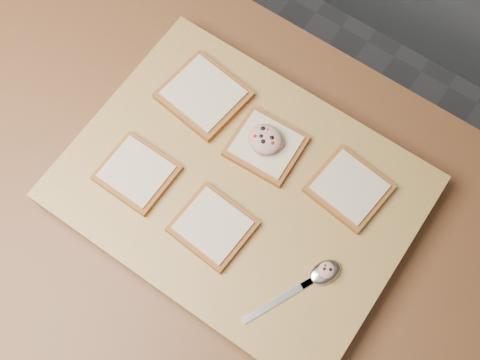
# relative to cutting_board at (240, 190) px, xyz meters

# --- Properties ---
(ground) EXTENTS (4.00, 4.00, 0.00)m
(ground) POSITION_rel_cutting_board_xyz_m (-0.13, -0.05, -0.92)
(ground) COLOR #515459
(ground) RESTS_ON ground
(island_counter) EXTENTS (2.00, 0.80, 0.90)m
(island_counter) POSITION_rel_cutting_board_xyz_m (-0.13, -0.05, -0.47)
(island_counter) COLOR slate
(island_counter) RESTS_ON ground
(cutting_board) EXTENTS (0.56, 0.42, 0.04)m
(cutting_board) POSITION_rel_cutting_board_xyz_m (0.00, 0.00, 0.00)
(cutting_board) COLOR tan
(cutting_board) RESTS_ON island_counter
(bread_far_left) EXTENTS (0.14, 0.14, 0.02)m
(bread_far_left) POSITION_rel_cutting_board_xyz_m (-0.15, 0.10, 0.03)
(bread_far_left) COLOR #985727
(bread_far_left) RESTS_ON cutting_board
(bread_far_center) EXTENTS (0.12, 0.11, 0.02)m
(bread_far_center) POSITION_rel_cutting_board_xyz_m (-0.00, 0.08, 0.03)
(bread_far_center) COLOR #985727
(bread_far_center) RESTS_ON cutting_board
(bread_far_right) EXTENTS (0.13, 0.12, 0.02)m
(bread_far_right) POSITION_rel_cutting_board_xyz_m (0.15, 0.10, 0.03)
(bread_far_right) COLOR #985727
(bread_far_right) RESTS_ON cutting_board
(bread_near_left) EXTENTS (0.11, 0.11, 0.02)m
(bread_near_left) POSITION_rel_cutting_board_xyz_m (-0.15, -0.08, 0.03)
(bread_near_left) COLOR #985727
(bread_near_left) RESTS_ON cutting_board
(bread_near_center) EXTENTS (0.12, 0.11, 0.02)m
(bread_near_center) POSITION_rel_cutting_board_xyz_m (0.01, -0.08, 0.03)
(bread_near_center) COLOR #985727
(bread_near_center) RESTS_ON cutting_board
(tuna_salad_dollop) EXTENTS (0.06, 0.05, 0.03)m
(tuna_salad_dollop) POSITION_rel_cutting_board_xyz_m (-0.01, 0.08, 0.05)
(tuna_salad_dollop) COLOR #D99F8B
(tuna_salad_dollop) RESTS_ON bread_far_center
(spoon) EXTENTS (0.09, 0.17, 0.01)m
(spoon) POSITION_rel_cutting_board_xyz_m (0.19, -0.06, 0.03)
(spoon) COLOR silver
(spoon) RESTS_ON cutting_board
(spoon_salad) EXTENTS (0.03, 0.03, 0.02)m
(spoon_salad) POSITION_rel_cutting_board_xyz_m (0.19, -0.04, 0.04)
(spoon_salad) COLOR #D99F8B
(spoon_salad) RESTS_ON spoon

